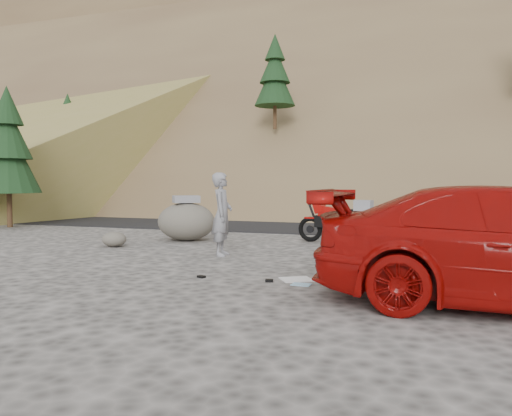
# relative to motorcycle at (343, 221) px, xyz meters

# --- Properties ---
(ground) EXTENTS (140.00, 140.00, 0.00)m
(ground) POSITION_rel_motorcycle_xyz_m (-1.09, -3.71, -0.59)
(ground) COLOR #43413D
(ground) RESTS_ON ground
(road) EXTENTS (120.00, 7.00, 0.05)m
(road) POSITION_rel_motorcycle_xyz_m (-1.09, 5.29, -0.59)
(road) COLOR black
(road) RESTS_ON ground
(hillside) EXTENTS (120.00, 73.00, 46.72)m
(hillside) POSITION_rel_motorcycle_xyz_m (-1.13, 37.17, 10.48)
(hillside) COLOR brown
(hillside) RESTS_ON ground
(conifer_verge) EXTENTS (2.20, 2.20, 5.04)m
(conifer_verge) POSITION_rel_motorcycle_xyz_m (-12.09, 0.79, 2.30)
(conifer_verge) COLOR #3C2416
(conifer_verge) RESTS_ON ground
(motorcycle) EXTENTS (2.33, 0.87, 1.39)m
(motorcycle) POSITION_rel_motorcycle_xyz_m (0.00, 0.00, 0.00)
(motorcycle) COLOR black
(motorcycle) RESTS_ON ground
(man) EXTENTS (0.57, 0.75, 1.84)m
(man) POSITION_rel_motorcycle_xyz_m (-2.19, -2.96, -0.59)
(man) COLOR gray
(man) RESTS_ON ground
(boulder) EXTENTS (2.05, 1.92, 1.24)m
(boulder) POSITION_rel_motorcycle_xyz_m (-4.23, -0.72, -0.05)
(boulder) COLOR #5C584F
(boulder) RESTS_ON ground
(small_rock) EXTENTS (0.69, 0.63, 0.38)m
(small_rock) POSITION_rel_motorcycle_xyz_m (-5.35, -2.49, -0.40)
(small_rock) COLOR #5C584F
(small_rock) RESTS_ON ground
(gear_white_cloth) EXTENTS (0.66, 0.64, 0.02)m
(gear_white_cloth) POSITION_rel_motorcycle_xyz_m (0.07, -5.08, -0.58)
(gear_white_cloth) COLOR white
(gear_white_cloth) RESTS_ON ground
(gear_blue_mat) EXTENTS (0.42, 0.41, 0.17)m
(gear_blue_mat) POSITION_rel_motorcycle_xyz_m (1.23, -4.31, -0.51)
(gear_blue_mat) COLOR #1B55A5
(gear_blue_mat) RESTS_ON ground
(gear_bottle) EXTENTS (0.10, 0.10, 0.23)m
(gear_bottle) POSITION_rel_motorcycle_xyz_m (1.72, -5.52, -0.48)
(gear_bottle) COLOR #1B55A5
(gear_bottle) RESTS_ON ground
(gear_funnel) EXTENTS (0.17, 0.17, 0.18)m
(gear_funnel) POSITION_rel_motorcycle_xyz_m (2.23, -4.89, -0.50)
(gear_funnel) COLOR red
(gear_funnel) RESTS_ON ground
(gear_glove_a) EXTENTS (0.16, 0.13, 0.04)m
(gear_glove_a) POSITION_rel_motorcycle_xyz_m (-1.51, -5.44, -0.57)
(gear_glove_a) COLOR black
(gear_glove_a) RESTS_ON ground
(gear_glove_b) EXTENTS (0.15, 0.12, 0.04)m
(gear_glove_b) POSITION_rel_motorcycle_xyz_m (-0.31, -5.38, -0.57)
(gear_glove_b) COLOR black
(gear_glove_b) RESTS_ON ground
(gear_blue_cloth) EXTENTS (0.31, 0.23, 0.01)m
(gear_blue_cloth) POSITION_rel_motorcycle_xyz_m (0.25, -5.44, -0.59)
(gear_blue_cloth) COLOR #8FC0DD
(gear_blue_cloth) RESTS_ON ground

